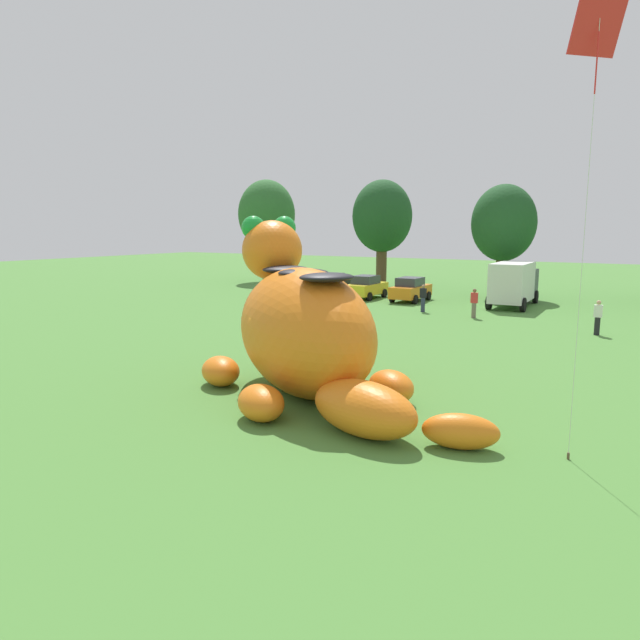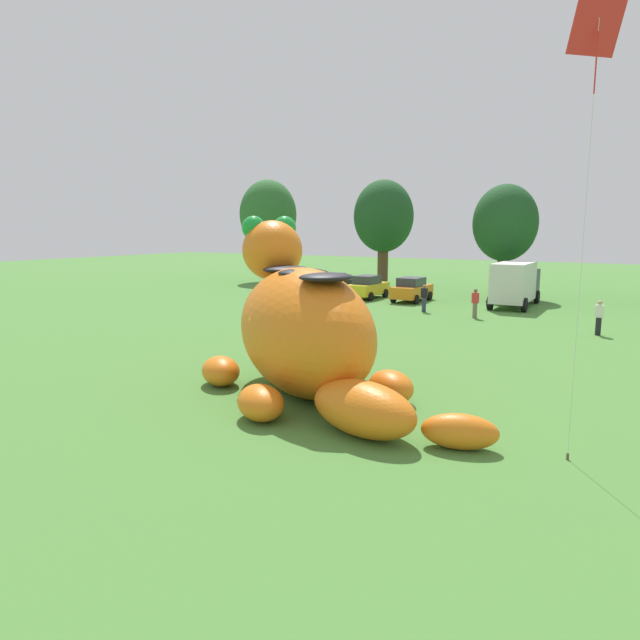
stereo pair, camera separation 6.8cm
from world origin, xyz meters
name	(u,v)px [view 1 (the left image)]	position (x,y,z in m)	size (l,w,h in m)	color
ground_plane	(303,394)	(0.00, 0.00, 0.00)	(160.00, 160.00, 0.00)	#4C8438
giant_inflatable_creature	(304,329)	(-0.03, 0.15, 2.05)	(10.59, 7.69, 5.60)	orange
car_black	(331,284)	(-12.51, 24.04, 0.86)	(1.96, 4.11, 1.72)	black
car_yellow	(366,287)	(-9.16, 23.46, 0.86)	(1.98, 4.12, 1.72)	yellow
car_orange	(411,289)	(-5.70, 23.52, 0.86)	(1.98, 4.12, 1.72)	orange
box_truck	(514,283)	(1.23, 24.45, 1.60)	(2.40, 6.42, 2.95)	#333842
tree_far_left	(267,215)	(-23.94, 31.57, 6.43)	(5.54, 5.54, 9.84)	brown
tree_left	(382,217)	(-12.10, 32.62, 6.16)	(5.31, 5.31, 9.42)	brown
tree_mid_left	(504,224)	(-0.77, 29.42, 5.50)	(4.73, 4.73, 8.40)	brown
spectator_near_inflatable	(598,318)	(7.02, 15.85, 0.85)	(0.38, 0.26, 1.71)	black
spectator_mid_field	(474,303)	(0.33, 18.17, 0.85)	(0.38, 0.26, 1.71)	#726656
spectator_by_cars	(423,298)	(-3.09, 19.02, 0.85)	(0.38, 0.26, 1.71)	#2D334C
spectator_wandering	(318,295)	(-9.64, 17.18, 0.85)	(0.38, 0.26, 1.71)	#726656
tethered_flying_kite	(600,25)	(7.89, -1.31, 9.19)	(1.13, 1.13, 10.09)	brown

